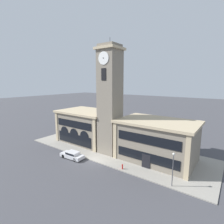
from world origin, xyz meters
name	(u,v)px	position (x,y,z in m)	size (l,w,h in m)	color
ground_plane	(93,162)	(0.00, 0.00, 0.00)	(300.00, 300.00, 0.00)	#424247
sidewalk_kerb	(115,149)	(0.00, 7.02, 0.07)	(39.47, 14.05, 0.15)	gray
clock_tower	(110,101)	(0.00, 5.18, 10.80)	(4.50, 4.50, 22.66)	gray
town_hall_left_wing	(87,126)	(-8.69, 7.63, 3.85)	(13.69, 9.47, 7.66)	gray
town_hall_right_wing	(157,140)	(8.97, 7.64, 3.79)	(14.24, 9.47, 7.54)	gray
parked_car_near	(72,155)	(-4.22, -1.32, 0.71)	(4.92, 2.17, 1.35)	silver
street_lamp	(173,164)	(14.18, 0.53, 3.45)	(0.36, 0.36, 4.91)	#4C4C51
fire_hydrant	(122,167)	(5.99, 0.55, 0.57)	(0.22, 0.22, 0.87)	red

